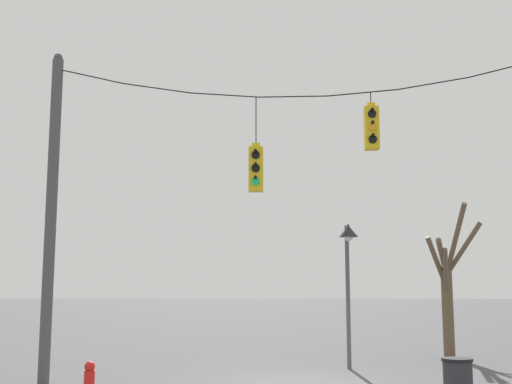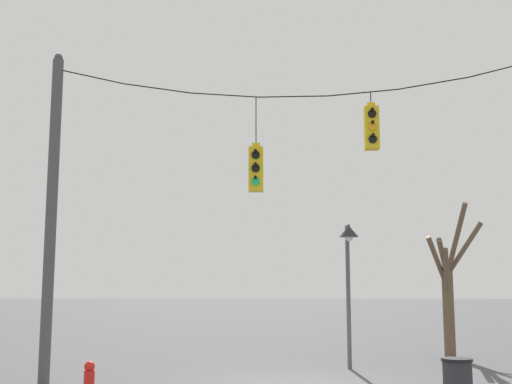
% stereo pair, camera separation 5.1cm
% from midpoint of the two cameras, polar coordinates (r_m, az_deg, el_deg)
% --- Properties ---
extents(ground_plane, '(200.00, 200.00, 0.00)m').
position_cam_midpoint_polar(ground_plane, '(15.85, 3.47, -16.63)').
color(ground_plane, '#4C4C4F').
extents(utility_pole_left, '(0.27, 0.27, 8.10)m').
position_cam_midpoint_polar(utility_pole_left, '(16.38, -17.84, -1.82)').
color(utility_pole_left, '#4C4C51').
rests_on(utility_pole_left, ground_plane).
extents(span_wire, '(11.84, 0.03, 0.84)m').
position_cam_midpoint_polar(span_wire, '(15.96, 3.25, 9.41)').
color(span_wire, black).
extents(traffic_light_near_right_pole, '(0.34, 0.58, 2.35)m').
position_cam_midpoint_polar(traffic_light_near_right_pole, '(15.48, -0.09, 2.10)').
color(traffic_light_near_right_pole, yellow).
extents(traffic_light_over_intersection, '(0.34, 0.58, 1.41)m').
position_cam_midpoint_polar(traffic_light_over_intersection, '(15.78, 10.14, 5.66)').
color(traffic_light_over_intersection, yellow).
extents(street_lamp, '(0.53, 0.91, 4.01)m').
position_cam_midpoint_polar(street_lamp, '(18.19, 8.12, -5.53)').
color(street_lamp, '#515156').
rests_on(street_lamp, ground_plane).
extents(bare_tree, '(1.93, 2.11, 4.88)m').
position_cam_midpoint_polar(bare_tree, '(21.71, 16.67, -8.20)').
color(bare_tree, brown).
rests_on(bare_tree, ground_plane).
extents(fire_hydrant, '(0.22, 0.30, 0.75)m').
position_cam_midpoint_polar(fire_hydrant, '(14.15, -14.71, -15.83)').
color(fire_hydrant, red).
rests_on(fire_hydrant, ground_plane).
extents(trash_bin, '(0.59, 0.59, 0.93)m').
position_cam_midpoint_polar(trash_bin, '(13.18, 17.42, -15.91)').
color(trash_bin, '#2D2D33').
rests_on(trash_bin, ground_plane).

